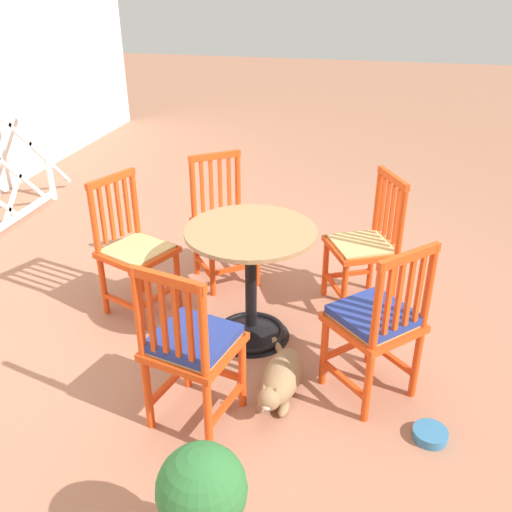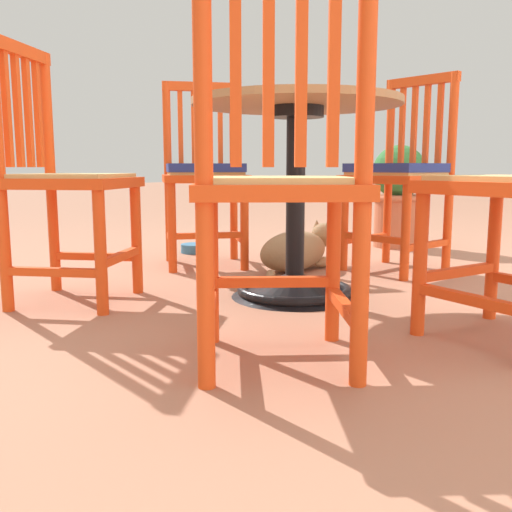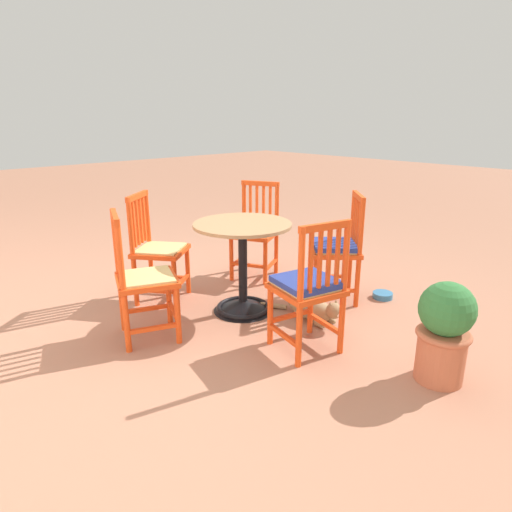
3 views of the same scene
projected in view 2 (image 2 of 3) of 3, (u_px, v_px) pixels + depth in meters
ground_plane at (266, 290)px, 2.28m from camera, size 24.00×24.00×0.00m
cafe_table at (295, 222)px, 2.13m from camera, size 0.76×0.76×0.73m
orange_chair_facing_out at (400, 176)px, 2.66m from camera, size 0.48×0.48×0.91m
orange_chair_at_corner at (204, 175)px, 2.81m from camera, size 0.57×0.57×0.91m
orange_chair_by_planter at (64, 182)px, 2.03m from camera, size 0.54×0.54×0.91m
orange_chair_near_fence at (279, 190)px, 1.35m from camera, size 0.56×0.56×0.91m
tabby_cat at (299, 250)px, 2.71m from camera, size 0.74×0.26×0.23m
terracotta_planter at (398, 193)px, 3.48m from camera, size 0.32×0.32×0.62m
pet_water_bowl at (196, 248)px, 3.28m from camera, size 0.17×0.17×0.05m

